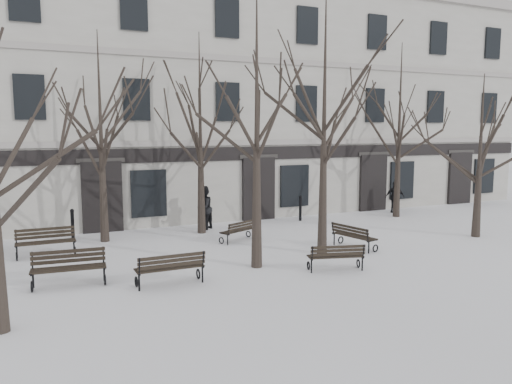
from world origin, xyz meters
TOP-DOWN VIEW (x-y plane):
  - ground at (0.00, 0.00)m, footprint 100.00×100.00m
  - building at (0.00, 12.96)m, footprint 40.40×10.20m
  - tree_1 at (0.10, 0.57)m, footprint 5.94×5.94m
  - tree_2 at (2.80, 1.17)m, footprint 6.15×6.15m
  - tree_3 at (9.76, 1.04)m, footprint 4.40×4.40m
  - tree_4 at (-3.67, 6.13)m, footprint 5.42×5.42m
  - tree_5 at (0.13, 6.12)m, footprint 5.57×5.57m
  - tree_6 at (9.91, 5.93)m, footprint 5.74×5.74m
  - bench_0 at (-5.26, 0.95)m, footprint 1.96×0.85m
  - bench_1 at (-2.77, -0.14)m, footprint 1.85×0.70m
  - bench_2 at (2.09, -0.77)m, footprint 1.73×1.00m
  - bench_3 at (-5.75, 4.64)m, footprint 1.87×0.70m
  - bench_4 at (0.96, 4.07)m, footprint 1.66×1.19m
  - bench_5 at (4.18, 1.35)m, footprint 0.97×1.80m
  - bollard_a at (-4.75, 6.85)m, footprint 0.15×0.15m
  - bollard_b at (5.14, 6.87)m, footprint 0.15×0.15m
  - pedestrian_b at (0.44, 6.73)m, footprint 1.13×1.12m
  - pedestrian_c at (10.58, 6.87)m, footprint 0.99×0.84m

SIDE VIEW (x-z plane):
  - ground at x=0.00m, z-range 0.00..0.00m
  - pedestrian_b at x=0.44m, z-range -0.92..0.92m
  - pedestrian_c at x=10.58m, z-range -0.80..0.80m
  - bench_4 at x=0.96m, z-range 0.03..0.83m
  - bench_2 at x=2.09m, z-range 0.04..0.87m
  - bench_5 at x=4.18m, z-range 0.04..0.90m
  - bench_1 at x=-2.77m, z-range 0.04..0.96m
  - bench_3 at x=-5.75m, z-range 0.04..0.98m
  - bench_0 at x=-5.26m, z-range 0.04..1.00m
  - bollard_b at x=5.14m, z-range 0.04..1.21m
  - bollard_a at x=-4.75m, z-range 0.04..1.25m
  - tree_3 at x=9.76m, z-range 0.78..7.07m
  - tree_4 at x=-3.67m, z-range 0.97..8.71m
  - tree_5 at x=0.13m, z-range 1.00..8.95m
  - tree_6 at x=9.91m, z-range 1.03..9.22m
  - tree_1 at x=0.10m, z-range 1.06..9.54m
  - tree_2 at x=2.80m, z-range 1.10..9.88m
  - building at x=0.00m, z-range -0.18..11.22m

